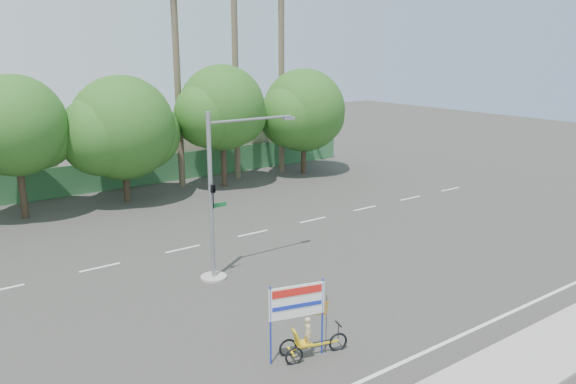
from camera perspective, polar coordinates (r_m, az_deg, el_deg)
ground at (r=22.30m, az=3.25°, el=-10.53°), size 120.00×120.00×0.00m
fence at (r=40.16m, az=-16.47°, el=1.77°), size 38.00×0.08×2.00m
building_right at (r=47.16m, az=-9.24°, el=4.99°), size 14.00×8.00×3.60m
tree_left at (r=34.38m, az=-26.06°, el=5.73°), size 6.66×5.60×8.07m
tree_center at (r=35.96m, az=-16.53°, el=5.97°), size 7.62×6.40×7.85m
tree_right at (r=38.74m, az=-6.75°, el=8.18°), size 6.90×5.80×8.36m
tree_far_right at (r=42.64m, az=1.57°, el=8.04°), size 7.38×6.20×7.94m
palm_tall at (r=40.84m, az=-5.45°, el=15.88°), size 3.73×3.79×17.45m
palm_mid at (r=43.01m, az=-0.68°, el=14.45°), size 3.73×3.79×15.45m
palm_short at (r=38.73m, az=-11.28°, el=13.38°), size 3.73×3.79×14.45m
traffic_signal at (r=23.23m, az=-7.11°, el=-1.89°), size 4.72×1.10×7.00m
trike_billboard at (r=17.84m, az=1.67°, el=-13.52°), size 2.57×1.00×2.60m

